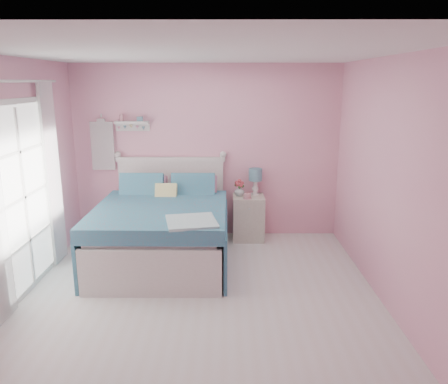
{
  "coord_description": "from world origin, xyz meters",
  "views": [
    {
      "loc": [
        0.29,
        -4.3,
        2.33
      ],
      "look_at": [
        0.27,
        1.2,
        0.94
      ],
      "focal_mm": 35.0,
      "sensor_mm": 36.0,
      "label": 1
    }
  ],
  "objects_px": {
    "nightstand": "(248,218)",
    "vase": "(239,191)",
    "teacup": "(248,196)",
    "table_lamp": "(255,177)",
    "bed": "(163,231)"
  },
  "relations": [
    {
      "from": "table_lamp",
      "to": "vase",
      "type": "relative_size",
      "value": 2.57
    },
    {
      "from": "bed",
      "to": "nightstand",
      "type": "bearing_deg",
      "value": 35.2
    },
    {
      "from": "vase",
      "to": "teacup",
      "type": "distance_m",
      "value": 0.2
    },
    {
      "from": "nightstand",
      "to": "vase",
      "type": "distance_m",
      "value": 0.44
    },
    {
      "from": "bed",
      "to": "table_lamp",
      "type": "distance_m",
      "value": 1.67
    },
    {
      "from": "bed",
      "to": "table_lamp",
      "type": "relative_size",
      "value": 5.33
    },
    {
      "from": "teacup",
      "to": "nightstand",
      "type": "bearing_deg",
      "value": 79.72
    },
    {
      "from": "bed",
      "to": "vase",
      "type": "bearing_deg",
      "value": 39.57
    },
    {
      "from": "bed",
      "to": "table_lamp",
      "type": "xyz_separation_m",
      "value": [
        1.28,
        0.93,
        0.54
      ]
    },
    {
      "from": "vase",
      "to": "bed",
      "type": "bearing_deg",
      "value": -140.94
    },
    {
      "from": "table_lamp",
      "to": "nightstand",
      "type": "bearing_deg",
      "value": -132.23
    },
    {
      "from": "nightstand",
      "to": "vase",
      "type": "bearing_deg",
      "value": 168.87
    },
    {
      "from": "vase",
      "to": "teacup",
      "type": "relative_size",
      "value": 1.42
    },
    {
      "from": "nightstand",
      "to": "vase",
      "type": "xyz_separation_m",
      "value": [
        -0.14,
        0.03,
        0.41
      ]
    },
    {
      "from": "nightstand",
      "to": "bed",
      "type": "bearing_deg",
      "value": -145.31
    }
  ]
}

